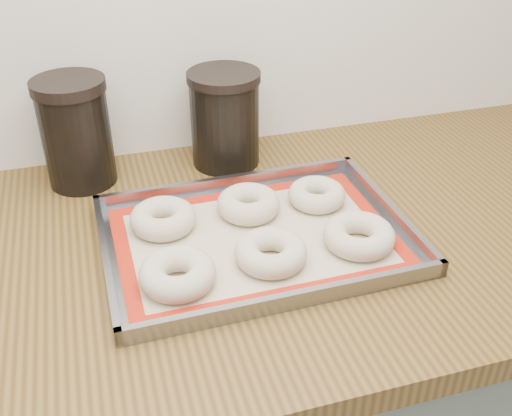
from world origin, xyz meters
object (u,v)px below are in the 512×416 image
object	(u,v)px
bagel_front_right	(359,236)
canister_mid	(76,132)
bagel_front_left	(177,274)
bagel_back_left	(163,218)
bagel_back_right	(317,195)
canister_right	(225,118)
baking_tray	(256,237)
bagel_front_mid	(271,252)
bagel_back_mid	(248,204)

from	to	relation	value
bagel_front_right	canister_mid	bearing A→B (deg)	139.83
bagel_front_left	canister_mid	world-z (taller)	canister_mid
bagel_back_left	bagel_back_right	distance (m)	0.26
canister_right	baking_tray	bearing A→B (deg)	-94.03
bagel_back_right	baking_tray	bearing A→B (deg)	-151.38
bagel_front_mid	canister_mid	size ratio (longest dim) A/B	0.55
bagel_front_left	canister_right	xyz separation A→B (m)	(0.15, 0.34, 0.07)
baking_tray	bagel_back_mid	distance (m)	0.07
baking_tray	bagel_back_mid	world-z (taller)	bagel_back_mid
bagel_front_mid	canister_mid	xyz separation A→B (m)	(-0.25, 0.33, 0.07)
bagel_back_right	bagel_back_mid	bearing A→B (deg)	179.22
bagel_front_left	bagel_front_mid	xyz separation A→B (m)	(0.14, 0.01, -0.00)
bagel_front_mid	canister_right	xyz separation A→B (m)	(0.02, 0.33, 0.07)
bagel_back_mid	canister_right	bearing A→B (deg)	86.87
canister_right	canister_mid	bearing A→B (deg)	179.48
baking_tray	bagel_back_mid	size ratio (longest dim) A/B	4.56
bagel_back_right	canister_right	size ratio (longest dim) A/B	0.54
bagel_front_left	canister_mid	bearing A→B (deg)	107.88
bagel_back_mid	canister_mid	xyz separation A→B (m)	(-0.25, 0.19, 0.07)
bagel_front_right	bagel_back_left	world-z (taller)	bagel_back_left
canister_mid	bagel_front_mid	bearing A→B (deg)	-53.08
bagel_front_mid	baking_tray	bearing A→B (deg)	93.05
bagel_back_left	canister_mid	size ratio (longest dim) A/B	0.54
bagel_front_right	canister_right	size ratio (longest dim) A/B	0.61
bagel_back_mid	bagel_front_left	bearing A→B (deg)	-134.40
bagel_back_mid	canister_right	world-z (taller)	canister_right
bagel_back_mid	baking_tray	bearing A→B (deg)	-96.50
baking_tray	bagel_back_left	size ratio (longest dim) A/B	4.49
bagel_front_left	bagel_front_right	size ratio (longest dim) A/B	0.98
baking_tray	bagel_back_right	bearing A→B (deg)	28.62
bagel_back_right	canister_mid	distance (m)	0.42
bagel_front_left	bagel_front_mid	world-z (taller)	bagel_front_left
bagel_back_mid	canister_mid	distance (m)	0.33
bagel_front_right	bagel_back_right	world-z (taller)	bagel_front_right
bagel_back_right	canister_right	bearing A→B (deg)	118.91
baking_tray	bagel_front_left	world-z (taller)	bagel_front_left
bagel_front_mid	canister_mid	world-z (taller)	canister_mid
bagel_front_right	canister_right	bearing A→B (deg)	110.98
bagel_back_mid	bagel_back_right	world-z (taller)	bagel_back_mid
baking_tray	bagel_front_right	bearing A→B (deg)	-23.13
bagel_front_left	canister_mid	distance (m)	0.36
bagel_front_left	bagel_front_mid	distance (m)	0.14
bagel_back_mid	bagel_front_mid	bearing A→B (deg)	-91.97
bagel_front_mid	canister_right	distance (m)	0.33
bagel_front_right	bagel_back_right	distance (m)	0.13
bagel_front_left	bagel_back_right	distance (m)	0.30
baking_tray	canister_mid	world-z (taller)	canister_mid
bagel_front_left	canister_mid	size ratio (longest dim) A/B	0.56
baking_tray	bagel_back_left	distance (m)	0.15
bagel_back_mid	canister_right	distance (m)	0.20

